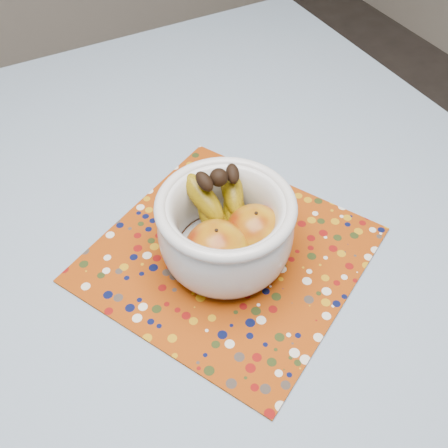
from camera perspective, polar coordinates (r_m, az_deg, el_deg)
name	(u,v)px	position (r m, az deg, el deg)	size (l,w,h in m)	color
table	(166,285)	(0.89, -6.34, -6.65)	(1.20, 1.20, 0.75)	brown
tablecloth	(162,255)	(0.83, -6.80, -3.37)	(1.32, 1.32, 0.01)	slate
placemat	(228,254)	(0.81, 0.49, -3.30)	(0.38, 0.38, 0.00)	#873207
fruit_bowl	(227,225)	(0.76, 0.29, -0.06)	(0.20, 0.20, 0.14)	silver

